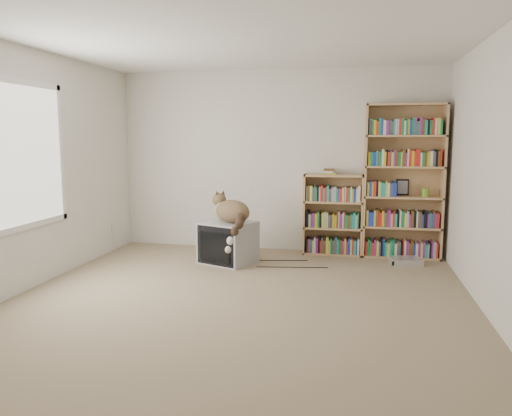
% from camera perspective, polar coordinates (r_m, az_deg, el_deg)
% --- Properties ---
extents(floor, '(4.50, 5.00, 0.01)m').
position_cam_1_polar(floor, '(4.79, -2.32, -11.17)').
color(floor, gray).
rests_on(floor, ground).
extents(wall_back, '(4.50, 0.02, 2.50)m').
position_cam_1_polar(wall_back, '(6.99, 2.50, 5.37)').
color(wall_back, silver).
rests_on(wall_back, floor).
extents(wall_front, '(4.50, 0.02, 2.50)m').
position_cam_1_polar(wall_front, '(2.21, -18.07, -0.93)').
color(wall_front, silver).
rests_on(wall_front, floor).
extents(wall_left, '(0.02, 5.00, 2.50)m').
position_cam_1_polar(wall_left, '(5.52, -25.77, 3.85)').
color(wall_left, silver).
rests_on(wall_left, floor).
extents(wall_right, '(0.02, 5.00, 2.50)m').
position_cam_1_polar(wall_right, '(4.56, 26.26, 3.10)').
color(wall_right, silver).
rests_on(wall_right, floor).
extents(ceiling, '(4.50, 5.00, 0.02)m').
position_cam_1_polar(ceiling, '(4.62, -2.51, 19.56)').
color(ceiling, white).
rests_on(ceiling, wall_back).
extents(window, '(0.02, 1.22, 1.52)m').
position_cam_1_polar(window, '(5.67, -24.54, 5.54)').
color(window, white).
rests_on(window, wall_left).
extents(crt_tv, '(0.76, 0.73, 0.52)m').
position_cam_1_polar(crt_tv, '(6.34, -3.16, -3.94)').
color(crt_tv, '#ACACAE').
rests_on(crt_tv, floor).
extents(cat, '(0.64, 0.84, 0.62)m').
position_cam_1_polar(cat, '(6.17, -2.76, -0.80)').
color(cat, '#3A2517').
rests_on(cat, crt_tv).
extents(bookcase_tall, '(1.00, 0.30, 2.01)m').
position_cam_1_polar(bookcase_tall, '(6.81, 16.46, 2.41)').
color(bookcase_tall, tan).
rests_on(bookcase_tall, floor).
extents(bookcase_short, '(0.79, 0.30, 1.09)m').
position_cam_1_polar(bookcase_short, '(6.85, 8.80, -1.08)').
color(bookcase_short, tan).
rests_on(bookcase_short, floor).
extents(book_stack, '(0.18, 0.23, 0.08)m').
position_cam_1_polar(book_stack, '(6.77, 8.36, 4.14)').
color(book_stack, red).
rests_on(book_stack, bookcase_short).
extents(green_mug, '(0.09, 0.09, 0.10)m').
position_cam_1_polar(green_mug, '(6.83, 18.78, 1.68)').
color(green_mug, '#77AE31').
rests_on(green_mug, bookcase_tall).
extents(framed_print, '(0.16, 0.05, 0.21)m').
position_cam_1_polar(framed_print, '(6.89, 16.40, 2.30)').
color(framed_print, black).
rests_on(framed_print, bookcase_tall).
extents(dvd_player, '(0.42, 0.34, 0.08)m').
position_cam_1_polar(dvd_player, '(6.56, 16.76, -5.84)').
color(dvd_player, silver).
rests_on(dvd_player, floor).
extents(wall_outlet, '(0.01, 0.08, 0.13)m').
position_cam_1_polar(wall_outlet, '(7.27, -15.97, -2.21)').
color(wall_outlet, silver).
rests_on(wall_outlet, wall_left).
extents(floor_cables, '(1.20, 0.70, 0.01)m').
position_cam_1_polar(floor_cables, '(6.34, 2.47, -6.32)').
color(floor_cables, black).
rests_on(floor_cables, floor).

